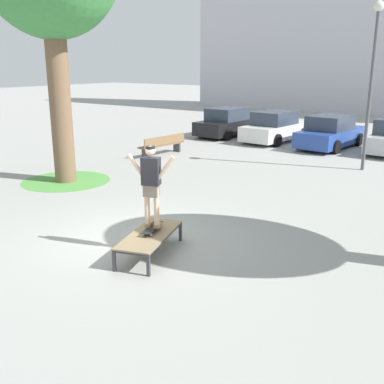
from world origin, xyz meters
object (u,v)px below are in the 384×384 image
Objects in this scene: skate_box at (150,236)px; skater at (151,181)px; car_blue at (330,133)px; park_bench at (163,145)px; skateboard at (152,228)px; car_white at (275,128)px; car_black at (228,123)px; light_post at (373,62)px.

skater is (-0.05, 0.15, 1.12)m from skate_box.
car_blue is 1.78× the size of park_bench.
skateboard is 14.87m from car_white.
skater is at bearing 107.88° from skate_box.
car_white is at bearing 105.68° from skate_box.
skateboard is 0.19× the size of car_black.
skate_box is at bearing -74.32° from car_white.
skateboard is 14.19m from car_blue.
park_bench is 8.75m from light_post.
car_white reaches higher than park_bench.
skateboard is at bearing -69.88° from skater.
skateboard is 0.19× the size of car_blue.
car_blue is 0.74× the size of light_post.
park_bench is (0.46, -6.22, -0.24)m from car_black.
car_white is at bearing 176.41° from car_blue.
car_white is 6.46m from park_bench.
skater reaches higher than park_bench.
skateboard is 0.99m from skater.
car_black is at bearing 115.29° from skater.
skater reaches higher than skateboard.
light_post is at bearing 82.64° from skate_box.
light_post reaches higher than skater.
light_post is at bearing 82.28° from skater.
car_black is 1.00× the size of car_white.
park_bench is at bearing -165.41° from light_post.
light_post is (5.42, -3.97, 3.13)m from car_white.
car_white is (2.86, -0.22, 0.00)m from car_black.
car_blue is at bearing 94.68° from skater.
skate_box is 0.84× the size of park_bench.
skate_box is 16.23m from car_black.
skater is 0.70× the size of park_bench.
car_white is at bearing 105.66° from skateboard.
park_bench is (-6.46, 8.47, 0.03)m from skate_box.
skate_box is 10.65m from park_bench.
light_post is (8.27, -4.18, 3.13)m from car_black.
car_black is (-6.87, 14.54, 0.15)m from skateboard.
car_black reaches higher than park_bench.
skater reaches higher than car_blue.
car_white is at bearing 143.79° from light_post.
skate_box is 2.49× the size of skateboard.
light_post is (2.56, -3.79, 3.13)m from car_blue.
car_black is 9.79m from light_post.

